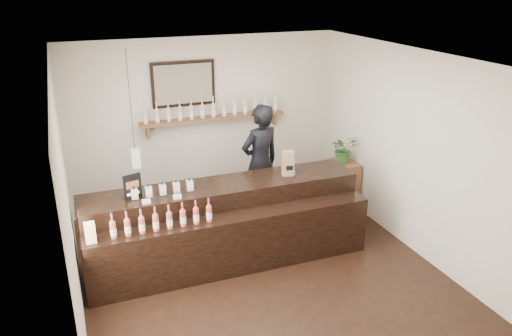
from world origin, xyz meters
name	(u,v)px	position (x,y,z in m)	size (l,w,h in m)	color
ground	(262,273)	(0.00, 0.00, 0.00)	(5.00, 5.00, 0.00)	black
room_shell	(263,152)	(0.00, 0.00, 1.70)	(5.00, 5.00, 5.00)	beige
back_wall_decor	(198,104)	(-0.14, 2.37, 1.75)	(2.66, 0.96, 1.69)	brown
counter	(226,226)	(-0.31, 0.56, 0.50)	(3.78, 1.04, 1.23)	black
promo_sign	(133,186)	(-1.48, 0.67, 1.22)	(0.23, 0.09, 0.33)	black
paper_bag	(288,163)	(0.66, 0.67, 1.23)	(0.19, 0.16, 0.35)	#856040
tape_dispenser	(291,173)	(0.70, 0.64, 1.09)	(0.12, 0.06, 0.10)	blue
side_cabinet	(341,185)	(2.00, 1.41, 0.40)	(0.43, 0.57, 0.80)	brown
potted_plant	(343,149)	(2.00, 1.41, 1.04)	(0.42, 0.36, 0.47)	#315F26
shopkeeper	(260,155)	(0.59, 1.55, 1.06)	(0.77, 0.51, 2.12)	black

